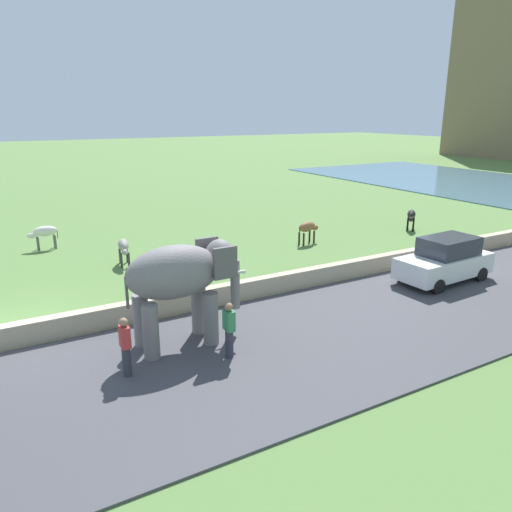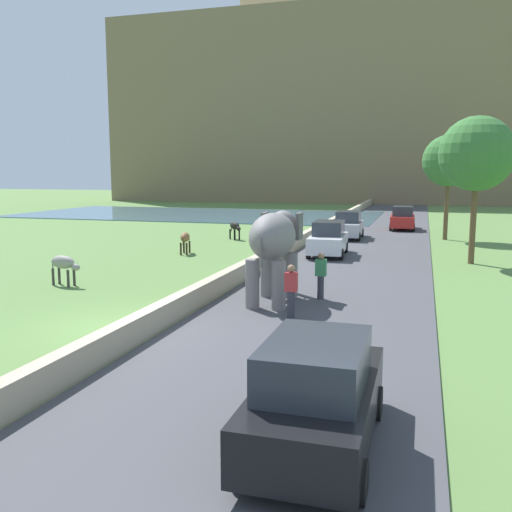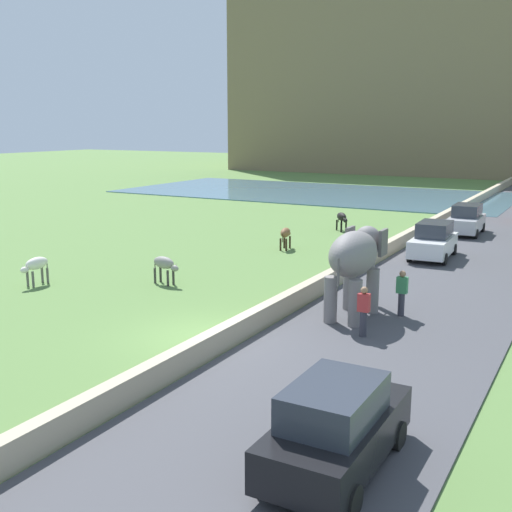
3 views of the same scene
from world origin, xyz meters
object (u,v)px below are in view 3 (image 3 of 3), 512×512
object	(u,v)px
car_black	(336,427)
car_white	(433,241)
car_silver	(466,220)
cow_black	(342,218)
cow_white	(36,265)
elephant	(356,259)
person_beside_elephant	(402,292)
person_trailing	(364,311)
cow_brown	(286,234)
cow_grey	(165,264)

from	to	relation	value
car_black	car_white	xyz separation A→B (m)	(-3.15, 20.28, 0.00)
car_silver	car_white	distance (m)	7.86
car_white	cow_black	bearing A→B (deg)	141.51
cow_white	elephant	bearing A→B (deg)	9.58
person_beside_elephant	car_white	distance (m)	10.21
car_silver	cow_white	xyz separation A→B (m)	(-12.85, -20.89, -0.06)
person_trailing	cow_black	distance (m)	19.92
cow_black	cow_brown	distance (m)	6.82
car_silver	car_black	bearing A→B (deg)	-83.61
car_silver	cow_brown	size ratio (longest dim) A/B	2.85
person_beside_elephant	car_silver	size ratio (longest dim) A/B	0.40
elephant	person_trailing	distance (m)	2.47
car_black	cow_brown	distance (m)	21.67
elephant	car_silver	distance (m)	18.76
car_black	cow_white	xyz separation A→B (m)	(-16.01, 7.25, -0.06)
cow_grey	cow_brown	bearing A→B (deg)	83.58
elephant	cow_black	xyz separation A→B (m)	(-6.90, 16.35, -1.20)
person_beside_elephant	car_black	xyz separation A→B (m)	(1.74, -10.16, 0.03)
car_white	cow_white	bearing A→B (deg)	-134.61
elephant	cow_brown	bearing A→B (deg)	127.64
cow_black	cow_brown	bearing A→B (deg)	-93.81
cow_black	cow_grey	xyz separation A→B (m)	(-1.47, -15.84, 0.00)
car_silver	cow_grey	xyz separation A→B (m)	(-8.37, -18.22, -0.06)
car_white	person_trailing	bearing A→B (deg)	-85.46
car_black	person_beside_elephant	bearing A→B (deg)	99.71
car_white	car_black	bearing A→B (deg)	-81.16
elephant	car_black	bearing A→B (deg)	-71.50
cow_brown	car_white	bearing A→B (deg)	10.19
person_trailing	car_black	world-z (taller)	car_black
cow_grey	person_trailing	bearing A→B (deg)	-14.53
person_trailing	cow_brown	bearing A→B (deg)	126.13
car_black	cow_white	world-z (taller)	car_black
car_silver	cow_black	size ratio (longest dim) A/B	3.23
cow_black	cow_white	bearing A→B (deg)	-107.82
car_silver	cow_black	xyz separation A→B (m)	(-6.90, -2.38, -0.06)
car_black	cow_white	bearing A→B (deg)	155.63
cow_grey	elephant	bearing A→B (deg)	-3.45
cow_black	cow_grey	distance (m)	15.91
cow_black	cow_brown	xyz separation A→B (m)	(-0.45, -6.81, 0.00)
person_beside_elephant	car_white	world-z (taller)	car_white
person_trailing	car_black	xyz separation A→B (m)	(2.14, -7.49, 0.03)
car_white	cow_grey	xyz separation A→B (m)	(-8.37, -10.35, -0.06)
cow_brown	cow_grey	bearing A→B (deg)	-96.42
person_beside_elephant	car_white	bearing A→B (deg)	97.95
person_trailing	cow_brown	world-z (taller)	person_trailing
car_black	cow_brown	size ratio (longest dim) A/B	2.81
cow_black	car_white	bearing A→B (deg)	-38.49
car_black	cow_black	world-z (taller)	car_black
car_white	cow_grey	world-z (taller)	car_white
car_white	cow_brown	world-z (taller)	car_white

